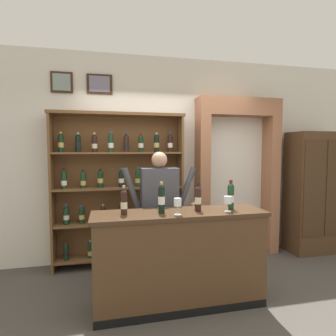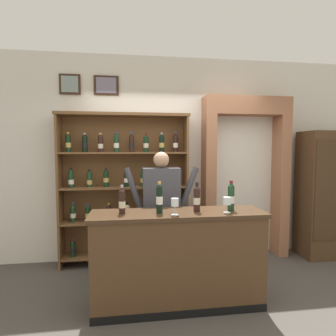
{
  "view_description": "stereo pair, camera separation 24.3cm",
  "coord_description": "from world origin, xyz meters",
  "px_view_note": "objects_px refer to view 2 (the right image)",
  "views": [
    {
      "loc": [
        -0.85,
        -2.71,
        1.66
      ],
      "look_at": [
        -0.2,
        0.22,
        1.45
      ],
      "focal_mm": 29.11,
      "sensor_mm": 36.0,
      "label": 1
    },
    {
      "loc": [
        -0.61,
        -2.75,
        1.66
      ],
      "look_at": [
        -0.2,
        0.22,
        1.45
      ],
      "focal_mm": 29.11,
      "sensor_mm": 36.0,
      "label": 2
    }
  ],
  "objects_px": {
    "tasting_bottle_riserva": "(197,198)",
    "tasting_bottle_brunello": "(231,196)",
    "wine_glass_center": "(175,203)",
    "wine_glass_right": "(227,202)",
    "wine_shelf": "(125,185)",
    "side_cabinet": "(328,194)",
    "tasting_counter": "(178,259)",
    "tasting_bottle_grappa": "(159,198)",
    "shopkeeper": "(161,203)",
    "tasting_bottle_super_tuscan": "(122,201)"
  },
  "relations": [
    {
      "from": "shopkeeper",
      "to": "tasting_bottle_grappa",
      "type": "xyz_separation_m",
      "value": [
        -0.08,
        -0.54,
        0.16
      ]
    },
    {
      "from": "wine_shelf",
      "to": "side_cabinet",
      "type": "distance_m",
      "value": 3.1
    },
    {
      "from": "wine_shelf",
      "to": "wine_glass_right",
      "type": "height_order",
      "value": "wine_shelf"
    },
    {
      "from": "tasting_bottle_grappa",
      "to": "tasting_bottle_brunello",
      "type": "height_order",
      "value": "tasting_bottle_grappa"
    },
    {
      "from": "wine_shelf",
      "to": "side_cabinet",
      "type": "height_order",
      "value": "wine_shelf"
    },
    {
      "from": "tasting_bottle_grappa",
      "to": "side_cabinet",
      "type": "bearing_deg",
      "value": 21.14
    },
    {
      "from": "shopkeeper",
      "to": "wine_glass_center",
      "type": "height_order",
      "value": "shopkeeper"
    },
    {
      "from": "shopkeeper",
      "to": "tasting_bottle_super_tuscan",
      "type": "bearing_deg",
      "value": -131.33
    },
    {
      "from": "wine_glass_right",
      "to": "tasting_bottle_super_tuscan",
      "type": "bearing_deg",
      "value": 174.27
    },
    {
      "from": "side_cabinet",
      "to": "wine_shelf",
      "type": "bearing_deg",
      "value": 176.98
    },
    {
      "from": "tasting_bottle_grappa",
      "to": "wine_glass_right",
      "type": "distance_m",
      "value": 0.69
    },
    {
      "from": "shopkeeper",
      "to": "wine_shelf",
      "type": "bearing_deg",
      "value": 124.35
    },
    {
      "from": "tasting_bottle_super_tuscan",
      "to": "tasting_bottle_grappa",
      "type": "bearing_deg",
      "value": -3.43
    },
    {
      "from": "side_cabinet",
      "to": "wine_glass_center",
      "type": "distance_m",
      "value": 2.82
    },
    {
      "from": "wine_glass_right",
      "to": "tasting_bottle_grappa",
      "type": "bearing_deg",
      "value": 173.01
    },
    {
      "from": "tasting_counter",
      "to": "shopkeeper",
      "type": "xyz_separation_m",
      "value": [
        -0.12,
        0.52,
        0.5
      ]
    },
    {
      "from": "shopkeeper",
      "to": "tasting_bottle_brunello",
      "type": "bearing_deg",
      "value": -37.51
    },
    {
      "from": "tasting_bottle_grappa",
      "to": "wine_glass_center",
      "type": "height_order",
      "value": "tasting_bottle_grappa"
    },
    {
      "from": "side_cabinet",
      "to": "shopkeeper",
      "type": "relative_size",
      "value": 1.18
    },
    {
      "from": "tasting_counter",
      "to": "wine_glass_right",
      "type": "distance_m",
      "value": 0.79
    },
    {
      "from": "tasting_counter",
      "to": "wine_glass_center",
      "type": "relative_size",
      "value": 10.77
    },
    {
      "from": "tasting_bottle_riserva",
      "to": "tasting_bottle_brunello",
      "type": "xyz_separation_m",
      "value": [
        0.37,
        0.0,
        0.01
      ]
    },
    {
      "from": "tasting_bottle_brunello",
      "to": "wine_glass_center",
      "type": "distance_m",
      "value": 0.64
    },
    {
      "from": "side_cabinet",
      "to": "wine_glass_center",
      "type": "height_order",
      "value": "side_cabinet"
    },
    {
      "from": "tasting_bottle_riserva",
      "to": "side_cabinet",
      "type": "bearing_deg",
      "value": 24.06
    },
    {
      "from": "wine_shelf",
      "to": "tasting_bottle_grappa",
      "type": "bearing_deg",
      "value": -72.68
    },
    {
      "from": "wine_glass_center",
      "to": "tasting_bottle_grappa",
      "type": "bearing_deg",
      "value": 142.72
    },
    {
      "from": "wine_shelf",
      "to": "wine_glass_center",
      "type": "xyz_separation_m",
      "value": [
        0.52,
        -1.32,
        -0.02
      ]
    },
    {
      "from": "shopkeeper",
      "to": "wine_glass_center",
      "type": "bearing_deg",
      "value": -84.55
    },
    {
      "from": "side_cabinet",
      "to": "tasting_counter",
      "type": "bearing_deg",
      "value": -157.76
    },
    {
      "from": "wine_shelf",
      "to": "tasting_bottle_brunello",
      "type": "bearing_deg",
      "value": -46.28
    },
    {
      "from": "tasting_bottle_grappa",
      "to": "wine_glass_center",
      "type": "bearing_deg",
      "value": -37.28
    },
    {
      "from": "wine_shelf",
      "to": "side_cabinet",
      "type": "bearing_deg",
      "value": -3.02
    },
    {
      "from": "tasting_bottle_grappa",
      "to": "tasting_bottle_brunello",
      "type": "relative_size",
      "value": 1.01
    },
    {
      "from": "tasting_bottle_riserva",
      "to": "tasting_bottle_brunello",
      "type": "bearing_deg",
      "value": 0.17
    },
    {
      "from": "wine_shelf",
      "to": "tasting_bottle_super_tuscan",
      "type": "distance_m",
      "value": 1.19
    },
    {
      "from": "shopkeeper",
      "to": "tasting_counter",
      "type": "bearing_deg",
      "value": -77.16
    },
    {
      "from": "tasting_counter",
      "to": "tasting_bottle_super_tuscan",
      "type": "height_order",
      "value": "tasting_bottle_super_tuscan"
    },
    {
      "from": "tasting_bottle_brunello",
      "to": "wine_shelf",
      "type": "bearing_deg",
      "value": 133.72
    },
    {
      "from": "side_cabinet",
      "to": "tasting_bottle_grappa",
      "type": "relative_size",
      "value": 5.97
    },
    {
      "from": "side_cabinet",
      "to": "tasting_bottle_riserva",
      "type": "xyz_separation_m",
      "value": [
        -2.31,
        -1.03,
        0.18
      ]
    },
    {
      "from": "tasting_bottle_super_tuscan",
      "to": "tasting_bottle_grappa",
      "type": "relative_size",
      "value": 0.91
    },
    {
      "from": "shopkeeper",
      "to": "wine_glass_center",
      "type": "xyz_separation_m",
      "value": [
        0.06,
        -0.65,
        0.12
      ]
    },
    {
      "from": "shopkeeper",
      "to": "wine_glass_right",
      "type": "xyz_separation_m",
      "value": [
        0.61,
        -0.63,
        0.12
      ]
    },
    {
      "from": "tasting_bottle_brunello",
      "to": "wine_glass_right",
      "type": "bearing_deg",
      "value": -128.54
    },
    {
      "from": "wine_shelf",
      "to": "tasting_bottle_grappa",
      "type": "xyz_separation_m",
      "value": [
        0.38,
        -1.21,
        0.02
      ]
    },
    {
      "from": "tasting_bottle_grappa",
      "to": "wine_glass_center",
      "type": "xyz_separation_m",
      "value": [
        0.14,
        -0.11,
        -0.04
      ]
    },
    {
      "from": "shopkeeper",
      "to": "wine_glass_right",
      "type": "relative_size",
      "value": 9.99
    },
    {
      "from": "wine_glass_center",
      "to": "wine_glass_right",
      "type": "bearing_deg",
      "value": 2.46
    },
    {
      "from": "shopkeeper",
      "to": "tasting_bottle_brunello",
      "type": "height_order",
      "value": "shopkeeper"
    }
  ]
}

